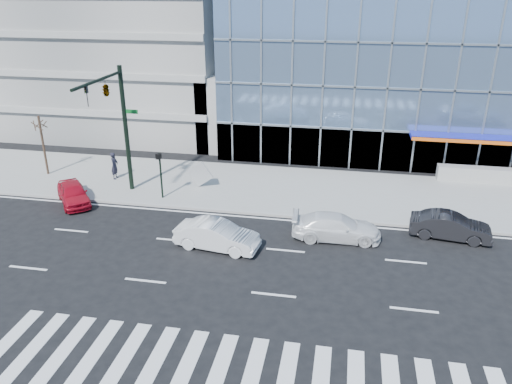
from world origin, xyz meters
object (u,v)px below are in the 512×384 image
traffic_signal (112,103)px  pedestrian (115,166)px  tilted_panel (200,174)px  red_sedan (73,193)px  white_sedan (217,235)px  white_suv (336,227)px  ped_signal_post (160,168)px  street_tree_near (40,124)px  dark_sedan (450,226)px

traffic_signal → pedestrian: traffic_signal is taller
tilted_panel → traffic_signal: bearing=-147.1°
red_sedan → pedestrian: size_ratio=2.10×
white_sedan → white_suv: bearing=-62.1°
ped_signal_post → red_sedan: 5.63m
ped_signal_post → tilted_panel: 3.08m
red_sedan → white_sedan: bearing=-59.4°
white_suv → white_sedan: size_ratio=1.07×
ped_signal_post → pedestrian: (-4.37, 2.62, -1.06)m
tilted_panel → street_tree_near: bearing=-179.5°
traffic_signal → white_suv: 14.81m
traffic_signal → ped_signal_post: traffic_signal is taller
traffic_signal → pedestrian: (-1.87, 2.99, -5.08)m
street_tree_near → red_sedan: bearing=-43.4°
white_suv → pedestrian: size_ratio=2.53×
traffic_signal → white_sedan: 10.49m
street_tree_near → pedestrian: size_ratio=2.26×
traffic_signal → dark_sedan: (19.48, -1.57, -5.47)m
white_suv → dark_sedan: (6.00, 1.20, 0.01)m
traffic_signal → street_tree_near: (-7.00, 2.93, -2.39)m
ped_signal_post → street_tree_near: (-9.50, 2.56, 1.64)m
pedestrian → tilted_panel: pedestrian is taller
ped_signal_post → dark_sedan: (16.99, -1.94, -1.45)m
ped_signal_post → white_sedan: ped_signal_post is taller
street_tree_near → red_sedan: (4.27, -4.04, -3.11)m
white_sedan → tilted_panel: size_ratio=3.38×
ped_signal_post → tilted_panel: (1.86, 2.19, -1.09)m
white_sedan → dark_sedan: bearing=-66.3°
dark_sedan → red_sedan: 22.22m
dark_sedan → street_tree_near: bearing=87.9°
dark_sedan → red_sedan: (-22.21, 0.46, -0.02)m
white_sedan → pedestrian: size_ratio=2.35×
pedestrian → white_suv: bearing=-113.0°
ped_signal_post → tilted_panel: size_ratio=2.31×
ped_signal_post → white_suv: size_ratio=0.64×
white_sedan → ped_signal_post: bearing=51.1°
street_tree_near → white_suv: size_ratio=0.90×
dark_sedan → pedestrian: bearing=85.5°
white_suv → red_sedan: white_suv is taller
white_sedan → red_sedan: size_ratio=1.12×
street_tree_near → white_sedan: bearing=-28.5°
ped_signal_post → white_sedan: bearing=-46.9°
ped_signal_post → tilted_panel: ped_signal_post is taller
dark_sedan → traffic_signal: bearing=92.9°
street_tree_near → pedestrian: bearing=0.7°
pedestrian → ped_signal_post: bearing=-123.4°
street_tree_near → dark_sedan: size_ratio=1.01×
ped_signal_post → dark_sedan: size_ratio=0.72×
ped_signal_post → pedestrian: bearing=149.1°
white_suv → dark_sedan: size_ratio=1.13×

